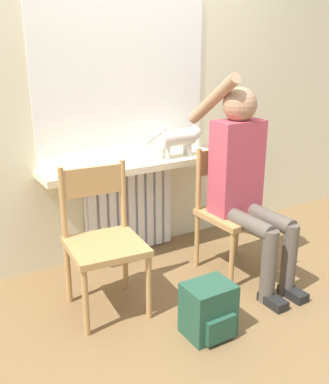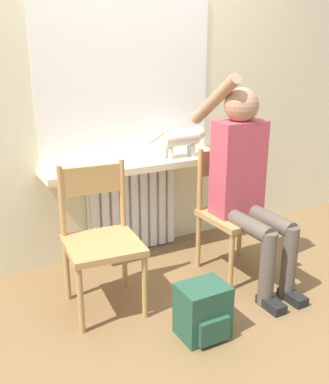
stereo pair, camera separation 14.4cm
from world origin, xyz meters
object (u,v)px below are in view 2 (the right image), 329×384
at_px(person, 246,177).
at_px(backpack, 203,311).
at_px(chair_right, 234,210).
at_px(chair_left, 101,237).
at_px(cat, 183,138).

xyz_separation_m(person, backpack, (-0.62, -0.45, -0.58)).
height_order(chair_right, backpack, chair_right).
height_order(chair_left, cat, cat).
distance_m(chair_right, backpack, 0.89).
bearing_deg(cat, chair_right, -74.57).
bearing_deg(cat, person, -77.12).
relative_size(chair_left, person, 0.63).
bearing_deg(backpack, chair_left, 124.20).
bearing_deg(cat, backpack, -114.21).
bearing_deg(cat, chair_left, -150.16).
height_order(chair_right, cat, cat).
bearing_deg(person, backpack, -143.62).
relative_size(person, backpack, 4.52).
height_order(cat, backpack, cat).
xyz_separation_m(chair_right, backpack, (-0.61, -0.57, -0.31)).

